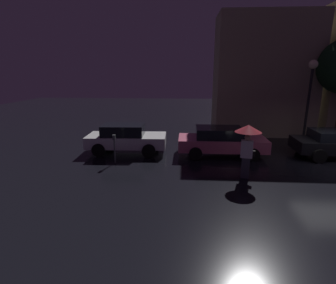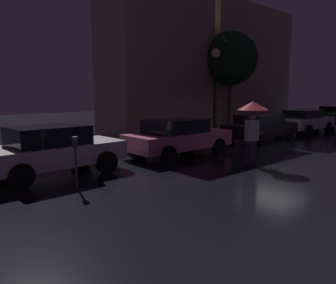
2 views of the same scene
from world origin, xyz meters
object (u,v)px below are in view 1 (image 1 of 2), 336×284
object	(u,v)px
parked_car_pink	(221,141)
pedestrian_with_umbrella	(248,138)
street_lamp_near	(311,83)
parked_car_white	(126,138)
parking_meter	(114,146)

from	to	relation	value
parked_car_pink	pedestrian_with_umbrella	world-z (taller)	pedestrian_with_umbrella
street_lamp_near	parked_car_white	bearing A→B (deg)	-166.85
parked_car_white	parked_car_pink	size ratio (longest dim) A/B	0.94
parked_car_pink	street_lamp_near	xyz separation A→B (m)	(5.06, 2.51, 2.71)
parked_car_pink	street_lamp_near	size ratio (longest dim) A/B	0.92
street_lamp_near	parking_meter	bearing A→B (deg)	-157.99
parked_car_white	parking_meter	distance (m)	1.74
street_lamp_near	parked_car_pink	bearing A→B (deg)	-153.61
parking_meter	parked_car_pink	bearing A→B (deg)	17.21
parking_meter	street_lamp_near	world-z (taller)	street_lamp_near
pedestrian_with_umbrella	parking_meter	distance (m)	5.73
parking_meter	street_lamp_near	xyz separation A→B (m)	(10.00, 4.04, 2.63)
parked_car_white	pedestrian_with_umbrella	world-z (taller)	pedestrian_with_umbrella
parked_car_white	street_lamp_near	bearing A→B (deg)	11.26
parked_car_white	parking_meter	world-z (taller)	parked_car_white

